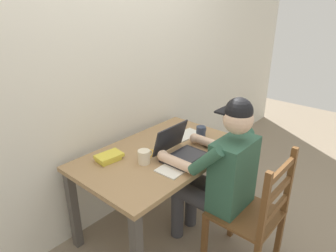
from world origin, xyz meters
TOP-DOWN VIEW (x-y plane):
  - ground_plane at (0.00, 0.00)m, footprint 8.00×8.00m
  - back_wall at (0.00, 0.47)m, footprint 6.00×0.04m
  - desk at (0.00, 0.00)m, footprint 1.29×0.78m
  - seated_person at (0.09, -0.47)m, footprint 0.50×0.60m
  - wooden_chair at (0.09, -0.75)m, footprint 0.42×0.42m
  - laptop at (0.04, -0.15)m, footprint 0.33×0.30m
  - computer_mouse at (0.32, -0.23)m, footprint 0.06×0.10m
  - coffee_mug_white at (-0.20, -0.02)m, footprint 0.13×0.09m
  - coffee_mug_dark at (0.40, -0.09)m, footprint 0.12×0.08m
  - book_stack_main at (-0.34, 0.20)m, footprint 0.20×0.14m
  - paper_pile_near_laptop at (-0.13, -0.24)m, footprint 0.22×0.18m
  - paper_pile_back_corner at (0.36, 0.04)m, footprint 0.27×0.17m
  - landscape_photo_print at (-0.08, 0.05)m, footprint 0.15×0.13m

SIDE VIEW (x-z plane):
  - ground_plane at x=0.00m, z-range 0.00..0.00m
  - wooden_chair at x=0.09m, z-range -0.01..0.92m
  - desk at x=0.00m, z-range 0.26..0.96m
  - seated_person at x=0.09m, z-range 0.06..1.29m
  - landscape_photo_print at x=-0.08m, z-range 0.70..0.70m
  - paper_pile_near_laptop at x=-0.13m, z-range 0.70..0.71m
  - paper_pile_back_corner at x=0.36m, z-range 0.70..0.71m
  - computer_mouse at x=0.32m, z-range 0.70..0.74m
  - book_stack_main at x=-0.34m, z-range 0.70..0.75m
  - coffee_mug_white at x=-0.20m, z-range 0.70..0.80m
  - coffee_mug_dark at x=0.40m, z-range 0.70..0.81m
  - laptop at x=0.04m, z-range 0.64..0.87m
  - back_wall at x=0.00m, z-range 0.00..2.60m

